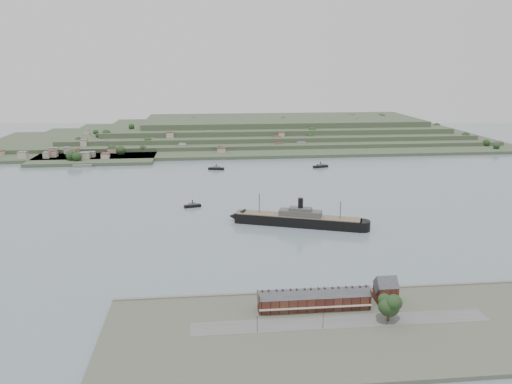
{
  "coord_description": "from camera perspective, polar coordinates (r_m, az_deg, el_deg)",
  "views": [
    {
      "loc": [
        -60.85,
        -386.26,
        119.49
      ],
      "look_at": [
        -18.45,
        30.0,
        9.89
      ],
      "focal_mm": 35.0,
      "sensor_mm": 36.0,
      "label": 1
    }
  ],
  "objects": [
    {
      "name": "ferry_west",
      "position": [
        570.98,
        -4.57,
        2.72
      ],
      "size": [
        18.71,
        8.43,
        6.78
      ],
      "color": "black",
      "rests_on": "ground"
    },
    {
      "name": "ground",
      "position": [
        408.87,
        3.0,
        -2.33
      ],
      "size": [
        1400.0,
        1400.0,
        0.0
      ],
      "primitive_type": "plane",
      "color": "slate",
      "rests_on": "ground"
    },
    {
      "name": "steamship",
      "position": [
        376.11,
        4.38,
        -3.13
      ],
      "size": [
        103.61,
        45.71,
        25.76
      ],
      "color": "black",
      "rests_on": "ground"
    },
    {
      "name": "gabled_building",
      "position": [
        263.81,
        14.61,
        -10.79
      ],
      "size": [
        10.4,
        10.18,
        14.09
      ],
      "color": "#3E1B16",
      "rests_on": "ground"
    },
    {
      "name": "terrace_row",
      "position": [
        250.81,
        6.67,
        -12.12
      ],
      "size": [
        55.6,
        9.8,
        11.07
      ],
      "color": "#3E1B16",
      "rests_on": "ground"
    },
    {
      "name": "fig_tree",
      "position": [
        244.52,
        15.08,
        -12.37
      ],
      "size": [
        12.28,
        10.64,
        13.71
      ],
      "color": "#40281D",
      "rests_on": "ground"
    },
    {
      "name": "ferry_east",
      "position": [
        586.21,
        7.39,
        2.96
      ],
      "size": [
        18.85,
        10.25,
        6.81
      ],
      "color": "black",
      "rests_on": "ground"
    },
    {
      "name": "near_shore",
      "position": [
        239.88,
        10.03,
        -15.17
      ],
      "size": [
        220.0,
        80.0,
        2.6
      ],
      "color": "#4C5142",
      "rests_on": "ground"
    },
    {
      "name": "far_peninsula",
      "position": [
        791.74,
        0.68,
        6.87
      ],
      "size": [
        760.0,
        309.0,
        30.0
      ],
      "color": "#394931",
      "rests_on": "ground"
    },
    {
      "name": "tugboat",
      "position": [
        425.3,
        -7.28,
        -1.54
      ],
      "size": [
        14.84,
        7.2,
        6.45
      ],
      "color": "black",
      "rests_on": "ground"
    }
  ]
}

